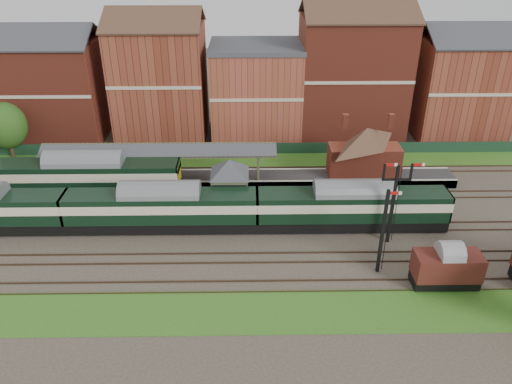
{
  "coord_description": "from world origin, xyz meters",
  "views": [
    {
      "loc": [
        -1.04,
        -41.54,
        26.67
      ],
      "look_at": [
        -0.37,
        2.0,
        3.0
      ],
      "focal_mm": 35.0,
      "sensor_mm": 36.0,
      "label": 1
    }
  ],
  "objects_px": {
    "semaphore_bracket": "(394,199)",
    "goods_van_a": "(447,267)",
    "signal_box": "(230,185)",
    "platform_railcar": "(87,176)",
    "dmu_train": "(161,207)"
  },
  "relations": [
    {
      "from": "dmu_train",
      "to": "platform_railcar",
      "type": "bearing_deg",
      "value": 143.92
    },
    {
      "from": "semaphore_bracket",
      "to": "platform_railcar",
      "type": "relative_size",
      "value": 0.41
    },
    {
      "from": "signal_box",
      "to": "goods_van_a",
      "type": "height_order",
      "value": "signal_box"
    },
    {
      "from": "signal_box",
      "to": "goods_van_a",
      "type": "relative_size",
      "value": 1.12
    },
    {
      "from": "signal_box",
      "to": "semaphore_bracket",
      "type": "xyz_separation_m",
      "value": [
        15.04,
        -5.75,
        1.44
      ]
    },
    {
      "from": "semaphore_bracket",
      "to": "goods_van_a",
      "type": "xyz_separation_m",
      "value": [
        3.01,
        -6.5,
        -2.76
      ]
    },
    {
      "from": "platform_railcar",
      "to": "dmu_train",
      "type": "bearing_deg",
      "value": -36.08
    },
    {
      "from": "semaphore_bracket",
      "to": "platform_railcar",
      "type": "height_order",
      "value": "semaphore_bracket"
    },
    {
      "from": "platform_railcar",
      "to": "goods_van_a",
      "type": "height_order",
      "value": "platform_railcar"
    },
    {
      "from": "dmu_train",
      "to": "goods_van_a",
      "type": "height_order",
      "value": "dmu_train"
    },
    {
      "from": "signal_box",
      "to": "platform_railcar",
      "type": "xyz_separation_m",
      "value": [
        -15.43,
        3.25,
        -0.54
      ]
    },
    {
      "from": "semaphore_bracket",
      "to": "goods_van_a",
      "type": "relative_size",
      "value": 1.52
    },
    {
      "from": "signal_box",
      "to": "goods_van_a",
      "type": "xyz_separation_m",
      "value": [
        18.05,
        -12.25,
        -1.32
      ]
    },
    {
      "from": "signal_box",
      "to": "dmu_train",
      "type": "bearing_deg",
      "value": -153.46
    },
    {
      "from": "platform_railcar",
      "to": "goods_van_a",
      "type": "xyz_separation_m",
      "value": [
        33.47,
        -15.5,
        -0.79
      ]
    }
  ]
}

